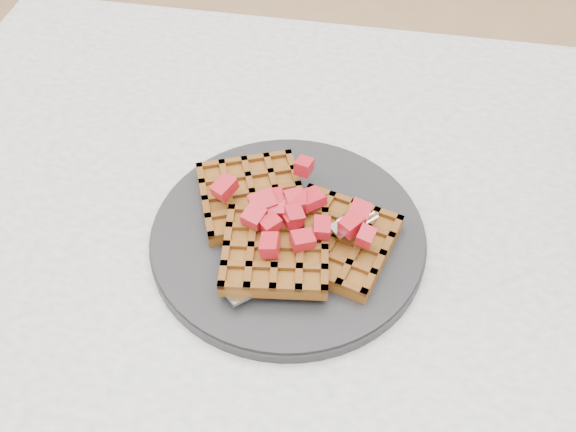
# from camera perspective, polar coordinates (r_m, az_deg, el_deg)

# --- Properties ---
(table) EXTENTS (1.20, 0.80, 0.75)m
(table) POSITION_cam_1_polar(r_m,az_deg,el_deg) (0.77, 8.22, -7.61)
(table) COLOR silver
(table) RESTS_ON ground
(plate) EXTENTS (0.29, 0.29, 0.02)m
(plate) POSITION_cam_1_polar(r_m,az_deg,el_deg) (0.67, -0.00, -1.80)
(plate) COLOR black
(plate) RESTS_ON table
(waffles) EXTENTS (0.23, 0.20, 0.03)m
(waffles) POSITION_cam_1_polar(r_m,az_deg,el_deg) (0.65, -0.04, -0.99)
(waffles) COLOR brown
(waffles) RESTS_ON plate
(strawberry_pile) EXTENTS (0.15, 0.15, 0.02)m
(strawberry_pile) POSITION_cam_1_polar(r_m,az_deg,el_deg) (0.63, 0.00, 0.83)
(strawberry_pile) COLOR maroon
(strawberry_pile) RESTS_ON waffles
(fork) EXTENTS (0.14, 0.14, 0.02)m
(fork) POSITION_cam_1_polar(r_m,az_deg,el_deg) (0.63, 2.33, -3.54)
(fork) COLOR silver
(fork) RESTS_ON plate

